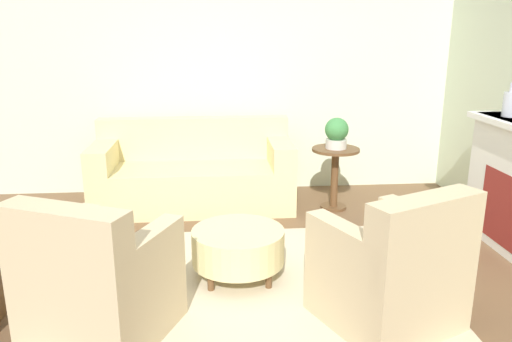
{
  "coord_description": "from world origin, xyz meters",
  "views": [
    {
      "loc": [
        -0.2,
        -3.46,
        1.88
      ],
      "look_at": [
        0.15,
        0.55,
        0.75
      ],
      "focal_mm": 35.0,
      "sensor_mm": 36.0,
      "label": 1
    }
  ],
  "objects_px": {
    "couch": "(194,175)",
    "armchair_right": "(392,273)",
    "side_table": "(335,168)",
    "vase_mantel_near": "(512,103)",
    "armchair_left": "(97,285)",
    "ottoman_table": "(238,246)",
    "potted_plant_on_side_table": "(337,133)"
  },
  "relations": [
    {
      "from": "couch",
      "to": "armchair_right",
      "type": "height_order",
      "value": "armchair_right"
    },
    {
      "from": "couch",
      "to": "armchair_right",
      "type": "relative_size",
      "value": 2.09
    },
    {
      "from": "side_table",
      "to": "vase_mantel_near",
      "type": "bearing_deg",
      "value": -34.16
    },
    {
      "from": "armchair_left",
      "to": "ottoman_table",
      "type": "bearing_deg",
      "value": 39.42
    },
    {
      "from": "couch",
      "to": "potted_plant_on_side_table",
      "type": "height_order",
      "value": "potted_plant_on_side_table"
    },
    {
      "from": "side_table",
      "to": "potted_plant_on_side_table",
      "type": "height_order",
      "value": "potted_plant_on_side_table"
    },
    {
      "from": "side_table",
      "to": "armchair_left",
      "type": "bearing_deg",
      "value": -132.18
    },
    {
      "from": "vase_mantel_near",
      "to": "side_table",
      "type": "bearing_deg",
      "value": 145.84
    },
    {
      "from": "armchair_right",
      "to": "ottoman_table",
      "type": "height_order",
      "value": "armchair_right"
    },
    {
      "from": "couch",
      "to": "armchair_left",
      "type": "distance_m",
      "value": 2.54
    },
    {
      "from": "ottoman_table",
      "to": "potted_plant_on_side_table",
      "type": "distance_m",
      "value": 1.96
    },
    {
      "from": "vase_mantel_near",
      "to": "ottoman_table",
      "type": "bearing_deg",
      "value": -166.42
    },
    {
      "from": "armchair_right",
      "to": "potted_plant_on_side_table",
      "type": "bearing_deg",
      "value": 85.89
    },
    {
      "from": "armchair_left",
      "to": "vase_mantel_near",
      "type": "xyz_separation_m",
      "value": [
        3.37,
        1.34,
        0.9
      ]
    },
    {
      "from": "armchair_left",
      "to": "vase_mantel_near",
      "type": "bearing_deg",
      "value": 21.73
    },
    {
      "from": "vase_mantel_near",
      "to": "potted_plant_on_side_table",
      "type": "relative_size",
      "value": 0.91
    },
    {
      "from": "armchair_right",
      "to": "potted_plant_on_side_table",
      "type": "distance_m",
      "value": 2.3
    },
    {
      "from": "side_table",
      "to": "potted_plant_on_side_table",
      "type": "xyz_separation_m",
      "value": [
        0.0,
        -0.0,
        0.39
      ]
    },
    {
      "from": "armchair_left",
      "to": "side_table",
      "type": "bearing_deg",
      "value": 47.82
    },
    {
      "from": "ottoman_table",
      "to": "armchair_right",
      "type": "bearing_deg",
      "value": -37.87
    },
    {
      "from": "armchair_right",
      "to": "side_table",
      "type": "distance_m",
      "value": 2.26
    },
    {
      "from": "armchair_right",
      "to": "potted_plant_on_side_table",
      "type": "relative_size",
      "value": 3.11
    },
    {
      "from": "vase_mantel_near",
      "to": "potted_plant_on_side_table",
      "type": "bearing_deg",
      "value": 145.84
    },
    {
      "from": "couch",
      "to": "potted_plant_on_side_table",
      "type": "bearing_deg",
      "value": -8.91
    },
    {
      "from": "couch",
      "to": "side_table",
      "type": "bearing_deg",
      "value": -8.91
    },
    {
      "from": "armchair_right",
      "to": "couch",
      "type": "bearing_deg",
      "value": 118.71
    },
    {
      "from": "side_table",
      "to": "armchair_right",
      "type": "bearing_deg",
      "value": -94.11
    },
    {
      "from": "armchair_right",
      "to": "side_table",
      "type": "xyz_separation_m",
      "value": [
        0.16,
        2.25,
        0.09
      ]
    },
    {
      "from": "couch",
      "to": "ottoman_table",
      "type": "distance_m",
      "value": 1.78
    },
    {
      "from": "armchair_left",
      "to": "vase_mantel_near",
      "type": "distance_m",
      "value": 3.74
    },
    {
      "from": "couch",
      "to": "armchair_left",
      "type": "relative_size",
      "value": 2.09
    },
    {
      "from": "side_table",
      "to": "couch",
      "type": "bearing_deg",
      "value": 171.09
    }
  ]
}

